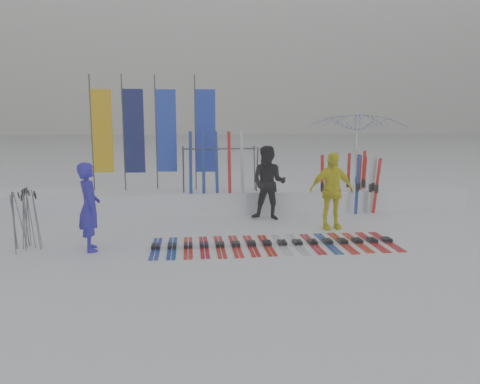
{
  "coord_description": "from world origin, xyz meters",
  "views": [
    {
      "loc": [
        -0.93,
        -8.59,
        2.68
      ],
      "look_at": [
        0.2,
        1.6,
        1.0
      ],
      "focal_mm": 35.0,
      "sensor_mm": 36.0,
      "label": 1
    }
  ],
  "objects": [
    {
      "name": "ground",
      "position": [
        0.0,
        0.0,
        0.0
      ],
      "size": [
        120.0,
        120.0,
        0.0
      ],
      "primitive_type": "plane",
      "color": "white",
      "rests_on": "ground"
    },
    {
      "name": "snow_bank",
      "position": [
        0.0,
        4.6,
        0.3
      ],
      "size": [
        14.0,
        1.6,
        0.6
      ],
      "primitive_type": "cube",
      "color": "white",
      "rests_on": "ground"
    },
    {
      "name": "person_blue",
      "position": [
        -2.9,
        0.79,
        0.89
      ],
      "size": [
        0.59,
        0.74,
        1.77
      ],
      "primitive_type": "imported",
      "rotation": [
        0.0,
        0.0,
        1.85
      ],
      "color": "#231EB2",
      "rests_on": "ground"
    },
    {
      "name": "person_black",
      "position": [
        1.12,
        3.21,
        0.96
      ],
      "size": [
        1.14,
        1.03,
        1.92
      ],
      "primitive_type": "imported",
      "rotation": [
        0.0,
        0.0,
        -0.4
      ],
      "color": "black",
      "rests_on": "ground"
    },
    {
      "name": "person_yellow",
      "position": [
        2.43,
        2.05,
        0.92
      ],
      "size": [
        1.1,
        0.51,
        1.83
      ],
      "primitive_type": "imported",
      "rotation": [
        0.0,
        0.0,
        0.06
      ],
      "color": "yellow",
      "rests_on": "ground"
    },
    {
      "name": "tent_canopy",
      "position": [
        4.32,
        5.61,
        1.44
      ],
      "size": [
        4.07,
        4.1,
        2.88
      ],
      "primitive_type": "imported",
      "rotation": [
        0.0,
        0.0,
        -0.36
      ],
      "color": "white",
      "rests_on": "ground"
    },
    {
      "name": "ski_row",
      "position": [
        0.82,
        0.74,
        0.03
      ],
      "size": [
        5.06,
        1.68,
        0.07
      ],
      "color": "navy",
      "rests_on": "ground"
    },
    {
      "name": "pole_cluster",
      "position": [
        -4.23,
        1.05,
        0.6
      ],
      "size": [
        0.55,
        0.78,
        1.25
      ],
      "color": "#595B60",
      "rests_on": "ground"
    },
    {
      "name": "feather_flags",
      "position": [
        -1.95,
        4.75,
        2.24
      ],
      "size": [
        3.45,
        0.22,
        3.2
      ],
      "color": "#383A3F",
      "rests_on": "ground"
    },
    {
      "name": "ski_rack",
      "position": [
        -0.07,
        4.2,
        1.38
      ],
      "size": [
        2.04,
        0.8,
        1.23
      ],
      "color": "#383A3F",
      "rests_on": "ground"
    },
    {
      "name": "upright_skis",
      "position": [
        3.83,
        4.15,
        0.8
      ],
      "size": [
        1.56,
        1.22,
        1.69
      ],
      "color": "red",
      "rests_on": "ground"
    }
  ]
}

